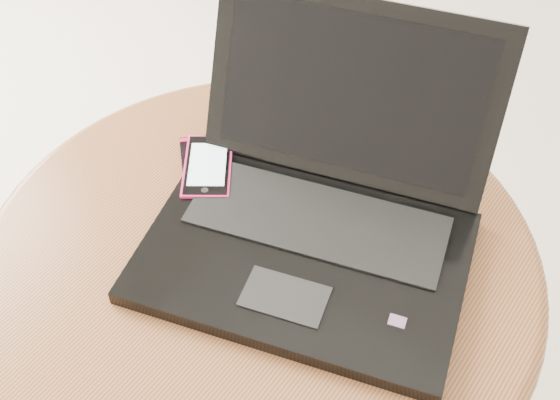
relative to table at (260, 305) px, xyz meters
The scene contains 4 objects.
table is the anchor object (origin of this frame).
laptop 0.17m from the table, 57.83° to the left, with size 0.43×0.42×0.22m.
phone_black 0.18m from the table, 153.73° to the left, with size 0.13×0.13×0.01m.
phone_pink 0.18m from the table, 154.73° to the left, with size 0.11×0.12×0.01m.
Camera 1 is at (0.34, -0.48, 1.14)m, focal length 45.48 mm.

